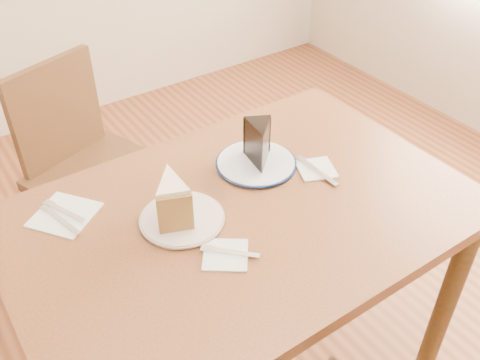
{
  "coord_description": "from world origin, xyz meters",
  "views": [
    {
      "loc": [
        -0.6,
        -0.86,
        1.67
      ],
      "look_at": [
        0.03,
        0.05,
        0.8
      ],
      "focal_mm": 40.0,
      "sensor_mm": 36.0,
      "label": 1
    }
  ],
  "objects_px": {
    "chair_far": "(91,168)",
    "chocolate_cake": "(260,147)",
    "table": "(242,237)",
    "plate_cream": "(182,219)",
    "plate_navy": "(256,163)",
    "carrot_cake": "(172,198)"
  },
  "relations": [
    {
      "from": "table",
      "to": "chocolate_cake",
      "type": "xyz_separation_m",
      "value": [
        0.15,
        0.13,
        0.17
      ]
    },
    {
      "from": "chocolate_cake",
      "to": "plate_navy",
      "type": "bearing_deg",
      "value": -44.1
    },
    {
      "from": "chair_far",
      "to": "carrot_cake",
      "type": "relative_size",
      "value": 7.42
    },
    {
      "from": "plate_navy",
      "to": "chocolate_cake",
      "type": "distance_m",
      "value": 0.06
    },
    {
      "from": "plate_navy",
      "to": "chocolate_cake",
      "type": "xyz_separation_m",
      "value": [
        0.0,
        -0.01,
        0.06
      ]
    },
    {
      "from": "table",
      "to": "carrot_cake",
      "type": "height_order",
      "value": "carrot_cake"
    },
    {
      "from": "plate_cream",
      "to": "chocolate_cake",
      "type": "distance_m",
      "value": 0.31
    },
    {
      "from": "table",
      "to": "carrot_cake",
      "type": "relative_size",
      "value": 10.26
    },
    {
      "from": "carrot_cake",
      "to": "plate_navy",
      "type": "bearing_deg",
      "value": 33.18
    },
    {
      "from": "carrot_cake",
      "to": "chocolate_cake",
      "type": "xyz_separation_m",
      "value": [
        0.31,
        0.05,
        0.0
      ]
    },
    {
      "from": "table",
      "to": "plate_navy",
      "type": "height_order",
      "value": "plate_navy"
    },
    {
      "from": "table",
      "to": "carrot_cake",
      "type": "distance_m",
      "value": 0.24
    },
    {
      "from": "plate_navy",
      "to": "chocolate_cake",
      "type": "relative_size",
      "value": 1.97
    },
    {
      "from": "plate_cream",
      "to": "carrot_cake",
      "type": "xyz_separation_m",
      "value": [
        -0.01,
        0.02,
        0.06
      ]
    },
    {
      "from": "table",
      "to": "carrot_cake",
      "type": "xyz_separation_m",
      "value": [
        -0.16,
        0.08,
        0.16
      ]
    },
    {
      "from": "table",
      "to": "chair_far",
      "type": "height_order",
      "value": "chair_far"
    },
    {
      "from": "table",
      "to": "carrot_cake",
      "type": "bearing_deg",
      "value": 154.91
    },
    {
      "from": "chocolate_cake",
      "to": "table",
      "type": "bearing_deg",
      "value": 69.18
    },
    {
      "from": "chair_far",
      "to": "chocolate_cake",
      "type": "relative_size",
      "value": 7.65
    },
    {
      "from": "chair_far",
      "to": "table",
      "type": "bearing_deg",
      "value": 81.77
    },
    {
      "from": "plate_cream",
      "to": "plate_navy",
      "type": "xyz_separation_m",
      "value": [
        0.3,
        0.09,
        0.0
      ]
    },
    {
      "from": "table",
      "to": "plate_navy",
      "type": "relative_size",
      "value": 5.37
    }
  ]
}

